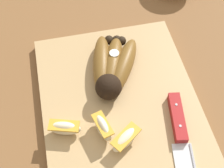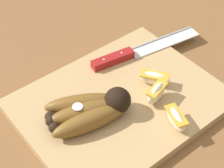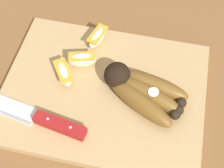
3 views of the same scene
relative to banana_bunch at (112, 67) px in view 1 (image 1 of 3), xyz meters
name	(u,v)px [view 1 (image 1 of 3)]	position (x,y,z in m)	size (l,w,h in m)	color
ground_plane	(127,116)	(-0.09, -0.01, -0.04)	(6.00, 6.00, 0.00)	brown
cutting_board	(120,106)	(-0.07, 0.00, -0.03)	(0.40, 0.31, 0.02)	tan
banana_bunch	(112,67)	(0.00, 0.00, 0.00)	(0.17, 0.13, 0.06)	black
chefs_knife	(182,142)	(-0.18, -0.09, -0.01)	(0.28, 0.07, 0.02)	silver
apple_wedge_near	(103,127)	(-0.13, 0.05, 0.00)	(0.06, 0.03, 0.04)	beige
apple_wedge_middle	(65,128)	(-0.11, 0.11, 0.00)	(0.04, 0.06, 0.03)	beige
apple_wedge_far	(126,139)	(-0.16, 0.01, 0.00)	(0.06, 0.06, 0.03)	beige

